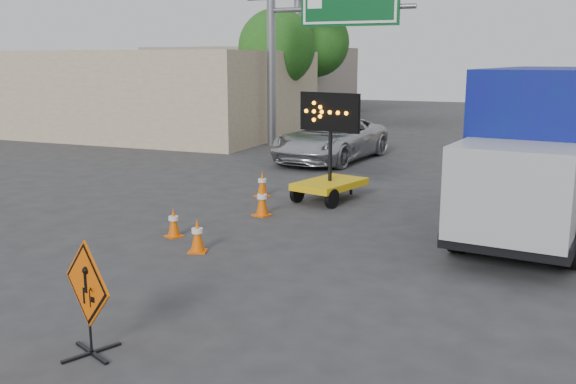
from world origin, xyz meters
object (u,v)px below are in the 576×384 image
Objects in this scene: pickup_truck at (331,139)px; box_truck at (540,158)px; construction_sign at (88,295)px; arrow_board at (330,177)px.

pickup_truck is 0.75× the size of box_truck.
pickup_truck is (-2.34, 16.05, -0.01)m from construction_sign.
box_truck is at bearing -39.32° from pickup_truck.
construction_sign is at bearing -73.77° from arrow_board.
construction_sign is at bearing -75.31° from pickup_truck.
arrow_board is 6.81m from pickup_truck.
box_truck reaches higher than arrow_board.
arrow_board is (-0.15, 9.61, -0.16)m from construction_sign.
pickup_truck reaches higher than construction_sign.
pickup_truck is 10.45m from box_truck.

